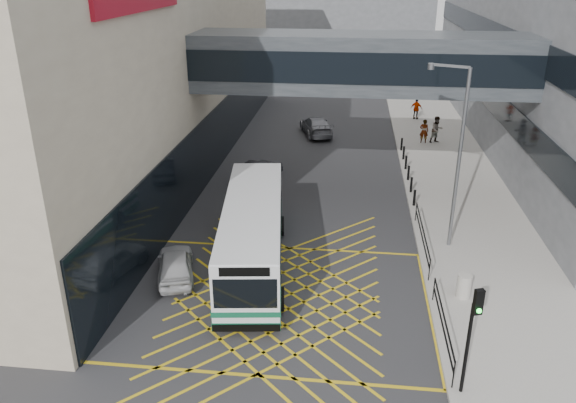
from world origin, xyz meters
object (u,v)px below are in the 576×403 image
(bus, at_px, (253,232))
(car_white, at_px, (175,264))
(car_silver, at_px, (316,125))
(litter_bin, at_px, (464,286))
(pedestrian_c, at_px, (416,109))
(pedestrian_b, at_px, (437,130))
(pedestrian_a, at_px, (424,131))
(street_lamp, at_px, (456,148))
(car_dark, at_px, (259,171))
(traffic_light, at_px, (472,327))

(bus, distance_m, car_white, 3.57)
(car_white, distance_m, car_silver, 22.99)
(litter_bin, relative_size, pedestrian_c, 0.55)
(bus, distance_m, pedestrian_b, 22.01)
(bus, height_order, pedestrian_a, bus)
(street_lamp, distance_m, litter_bin, 6.26)
(bus, bearing_deg, street_lamp, 10.23)
(car_dark, distance_m, car_silver, 11.09)
(car_dark, bearing_deg, pedestrian_a, -120.78)
(car_dark, distance_m, pedestrian_a, 14.06)
(bus, bearing_deg, car_white, -162.10)
(car_dark, bearing_deg, bus, 117.78)
(car_dark, height_order, pedestrian_a, pedestrian_a)
(car_white, xyz_separation_m, pedestrian_a, (12.48, 20.76, 0.40))
(car_dark, xyz_separation_m, car_silver, (2.76, 10.74, 0.10))
(traffic_light, bearing_deg, litter_bin, 62.31)
(car_dark, bearing_deg, litter_bin, 149.53)
(pedestrian_c, bearing_deg, litter_bin, 114.12)
(car_white, height_order, car_silver, car_silver)
(bus, height_order, litter_bin, bus)
(car_white, relative_size, pedestrian_c, 2.25)
(car_silver, bearing_deg, litter_bin, 92.22)
(car_silver, xyz_separation_m, litter_bin, (7.46, -23.00, -0.09))
(bus, distance_m, litter_bin, 9.01)
(car_white, xyz_separation_m, pedestrian_c, (12.58, 27.74, 0.41))
(car_dark, height_order, street_lamp, street_lamp)
(car_dark, relative_size, car_silver, 0.85)
(bus, bearing_deg, traffic_light, -50.92)
(bus, relative_size, car_dark, 2.68)
(bus, height_order, street_lamp, street_lamp)
(car_silver, bearing_deg, pedestrian_c, -163.41)
(street_lamp, height_order, pedestrian_a, street_lamp)
(street_lamp, xyz_separation_m, pedestrian_c, (0.79, 23.57, -3.84))
(car_dark, height_order, traffic_light, traffic_light)
(pedestrian_b, bearing_deg, pedestrian_a, 162.30)
(car_dark, bearing_deg, traffic_light, 137.20)
(litter_bin, bearing_deg, pedestrian_c, 88.55)
(bus, xyz_separation_m, car_dark, (-1.47, 10.37, -0.97))
(bus, relative_size, traffic_light, 2.89)
(street_lamp, relative_size, litter_bin, 8.46)
(traffic_light, relative_size, pedestrian_a, 2.15)
(pedestrian_b, relative_size, pedestrian_c, 1.11)
(car_dark, relative_size, traffic_light, 1.08)
(bus, xyz_separation_m, pedestrian_b, (10.30, 19.45, -0.47))
(traffic_light, bearing_deg, street_lamp, 66.92)
(street_lamp, bearing_deg, pedestrian_a, 109.95)
(bus, xyz_separation_m, traffic_light, (7.83, -7.50, 1.01))
(bus, distance_m, car_silver, 21.17)
(pedestrian_a, xyz_separation_m, pedestrian_c, (0.09, 6.98, 0.01))
(street_lamp, height_order, pedestrian_b, street_lamp)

